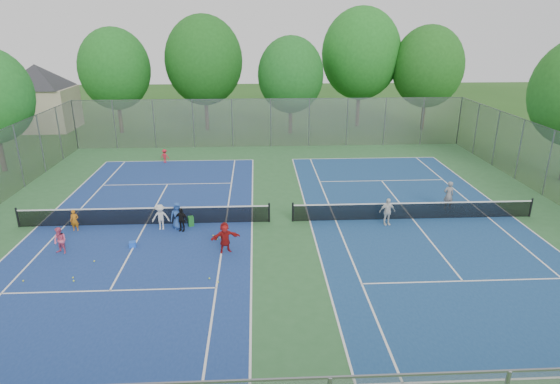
% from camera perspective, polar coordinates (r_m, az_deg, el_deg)
% --- Properties ---
extents(ground, '(120.00, 120.00, 0.00)m').
position_cam_1_polar(ground, '(24.54, 0.12, -3.65)').
color(ground, '#245019').
rests_on(ground, ground).
extents(court_pad, '(32.00, 32.00, 0.01)m').
position_cam_1_polar(court_pad, '(24.54, 0.12, -3.64)').
color(court_pad, '#2E6233').
rests_on(court_pad, ground).
extents(court_left, '(10.97, 23.77, 0.01)m').
position_cam_1_polar(court_left, '(25.18, -16.03, -3.80)').
color(court_left, navy).
rests_on(court_left, court_pad).
extents(court_right, '(10.97, 23.77, 0.01)m').
position_cam_1_polar(court_right, '(25.84, 15.84, -3.16)').
color(court_right, navy).
rests_on(court_right, court_pad).
extents(net_left, '(12.87, 0.10, 0.91)m').
position_cam_1_polar(net_left, '(25.02, -16.13, -2.88)').
color(net_left, black).
rests_on(net_left, ground).
extents(net_right, '(12.87, 0.10, 0.91)m').
position_cam_1_polar(net_right, '(25.68, 15.93, -2.26)').
color(net_right, black).
rests_on(net_right, ground).
extents(fence_north, '(32.00, 0.10, 4.00)m').
position_cam_1_polar(fence_north, '(39.27, -1.13, 8.41)').
color(fence_north, gray).
rests_on(fence_north, ground).
extents(house, '(11.03, 11.03, 7.30)m').
position_cam_1_polar(house, '(51.22, -27.45, 11.44)').
color(house, '#B7A88C').
rests_on(house, ground).
extents(tree_nw, '(6.40, 6.40, 9.58)m').
position_cam_1_polar(tree_nw, '(46.44, -19.51, 13.95)').
color(tree_nw, '#443326').
rests_on(tree_nw, ground).
extents(tree_nl, '(7.20, 7.20, 10.69)m').
position_cam_1_polar(tree_nl, '(45.84, -9.27, 15.54)').
color(tree_nl, '#443326').
rests_on(tree_nl, ground).
extents(tree_nc, '(6.00, 6.00, 8.85)m').
position_cam_1_polar(tree_nc, '(43.81, 1.32, 14.09)').
color(tree_nc, '#443326').
rests_on(tree_nc, ground).
extents(tree_nr, '(7.60, 7.60, 11.42)m').
position_cam_1_polar(tree_nr, '(47.66, 9.83, 16.27)').
color(tree_nr, '#443326').
rests_on(tree_nr, ground).
extents(tree_ne, '(6.60, 6.60, 9.77)m').
position_cam_1_polar(tree_ne, '(47.49, 17.59, 14.35)').
color(tree_ne, '#443326').
rests_on(tree_ne, ground).
extents(ball_crate, '(0.35, 0.35, 0.26)m').
position_cam_1_polar(ball_crate, '(22.88, -17.53, -6.11)').
color(ball_crate, blue).
rests_on(ball_crate, ground).
extents(ball_hopper, '(0.34, 0.34, 0.52)m').
position_cam_1_polar(ball_hopper, '(24.37, -10.80, -3.53)').
color(ball_hopper, '#22802B').
rests_on(ball_hopper, ground).
extents(student_a, '(0.42, 0.29, 1.11)m').
position_cam_1_polar(student_a, '(25.44, -23.76, -3.20)').
color(student_a, '#C86D12').
rests_on(student_a, ground).
extents(student_b, '(0.75, 0.67, 1.25)m').
position_cam_1_polar(student_b, '(23.22, -25.23, -5.41)').
color(student_b, '#E5597D').
rests_on(student_b, ground).
extents(student_c, '(0.88, 0.53, 1.33)m').
position_cam_1_polar(student_c, '(24.16, -14.35, -2.98)').
color(student_c, silver).
rests_on(student_c, ground).
extents(student_d, '(0.78, 0.53, 1.23)m').
position_cam_1_polar(student_d, '(23.75, -11.95, -3.32)').
color(student_d, black).
rests_on(student_d, ground).
extents(student_e, '(0.75, 0.55, 1.40)m').
position_cam_1_polar(student_e, '(24.03, -12.40, -2.86)').
color(student_e, '#2A4F9A').
rests_on(student_e, ground).
extents(student_f, '(1.41, 0.80, 1.45)m').
position_cam_1_polar(student_f, '(21.26, -6.73, -5.53)').
color(student_f, '#A41817').
rests_on(student_f, ground).
extents(child_far_baseline, '(0.77, 0.61, 1.04)m').
position_cam_1_polar(child_far_baseline, '(35.84, -13.86, 4.28)').
color(child_far_baseline, red).
rests_on(child_far_baseline, ground).
extents(instructor, '(0.61, 0.42, 1.61)m').
position_cam_1_polar(instructor, '(27.59, 19.86, -0.37)').
color(instructor, gray).
rests_on(instructor, ground).
extents(teen_court_b, '(0.89, 0.46, 1.45)m').
position_cam_1_polar(teen_court_b, '(24.55, 12.94, -2.35)').
color(teen_court_b, silver).
rests_on(teen_court_b, ground).
extents(tennis_ball_0, '(0.07, 0.07, 0.07)m').
position_cam_1_polar(tennis_ball_0, '(19.49, -8.60, -10.42)').
color(tennis_ball_0, '#B3D932').
rests_on(tennis_ball_0, ground).
extents(tennis_ball_1, '(0.07, 0.07, 0.07)m').
position_cam_1_polar(tennis_ball_1, '(23.12, -8.14, -5.31)').
color(tennis_ball_1, yellow).
rests_on(tennis_ball_1, ground).
extents(tennis_ball_2, '(0.07, 0.07, 0.07)m').
position_cam_1_polar(tennis_ball_2, '(22.09, -21.70, -7.88)').
color(tennis_ball_2, '#C8D732').
rests_on(tennis_ball_2, ground).
extents(tennis_ball_3, '(0.07, 0.07, 0.07)m').
position_cam_1_polar(tennis_ball_3, '(21.09, -23.92, -9.56)').
color(tennis_ball_3, '#D3E334').
rests_on(tennis_ball_3, ground).
extents(tennis_ball_4, '(0.07, 0.07, 0.07)m').
position_cam_1_polar(tennis_ball_4, '(19.19, -7.57, -10.88)').
color(tennis_ball_4, yellow).
rests_on(tennis_ball_4, ground).
extents(tennis_ball_5, '(0.07, 0.07, 0.07)m').
position_cam_1_polar(tennis_ball_5, '(23.91, -24.79, -6.19)').
color(tennis_ball_5, '#A7CA2E').
rests_on(tennis_ball_5, ground).
extents(tennis_ball_6, '(0.07, 0.07, 0.07)m').
position_cam_1_polar(tennis_ball_6, '(22.85, -7.28, -5.59)').
color(tennis_ball_6, '#CFEF37').
rests_on(tennis_ball_6, ground).
extents(tennis_ball_7, '(0.07, 0.07, 0.07)m').
position_cam_1_polar(tennis_ball_7, '(22.72, -7.69, -5.76)').
color(tennis_ball_7, gold).
rests_on(tennis_ball_7, ground).
extents(tennis_ball_8, '(0.07, 0.07, 0.07)m').
position_cam_1_polar(tennis_ball_8, '(21.73, -28.81, -9.51)').
color(tennis_ball_8, yellow).
rests_on(tennis_ball_8, ground).
extents(tennis_ball_9, '(0.07, 0.07, 0.07)m').
position_cam_1_polar(tennis_ball_9, '(20.84, -23.84, -9.92)').
color(tennis_ball_9, '#BBE635').
rests_on(tennis_ball_9, ground).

